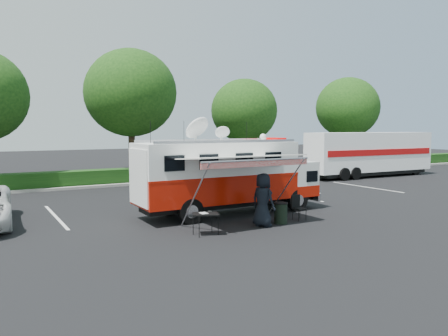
{
  "coord_description": "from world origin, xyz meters",
  "views": [
    {
      "loc": [
        -9.29,
        -15.65,
        3.6
      ],
      "look_at": [
        0.0,
        0.5,
        1.9
      ],
      "focal_mm": 35.0,
      "sensor_mm": 36.0,
      "label": 1
    }
  ],
  "objects_px": {
    "command_truck": "(228,175)",
    "trash_bin": "(281,213)",
    "semi_trailer": "(370,153)",
    "folding_table": "(206,215)"
  },
  "relations": [
    {
      "from": "command_truck",
      "to": "trash_bin",
      "type": "xyz_separation_m",
      "value": [
        0.77,
        -2.6,
        -1.26
      ]
    },
    {
      "from": "command_truck",
      "to": "trash_bin",
      "type": "relative_size",
      "value": 10.08
    },
    {
      "from": "trash_bin",
      "to": "semi_trailer",
      "type": "relative_size",
      "value": 0.07
    },
    {
      "from": "command_truck",
      "to": "semi_trailer",
      "type": "distance_m",
      "value": 17.82
    },
    {
      "from": "folding_table",
      "to": "semi_trailer",
      "type": "relative_size",
      "value": 0.1
    },
    {
      "from": "command_truck",
      "to": "folding_table",
      "type": "distance_m",
      "value": 3.87
    },
    {
      "from": "trash_bin",
      "to": "command_truck",
      "type": "bearing_deg",
      "value": 106.56
    },
    {
      "from": "folding_table",
      "to": "command_truck",
      "type": "bearing_deg",
      "value": 47.6
    },
    {
      "from": "command_truck",
      "to": "trash_bin",
      "type": "distance_m",
      "value": 2.99
    },
    {
      "from": "command_truck",
      "to": "semi_trailer",
      "type": "relative_size",
      "value": 0.75
    }
  ]
}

